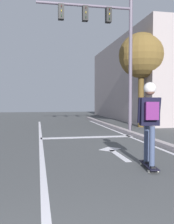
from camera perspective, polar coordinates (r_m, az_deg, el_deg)
The scene contains 10 objects.
lane_line_center at distance 7.02m, azimuth -10.28°, elevation -9.03°, with size 0.12×20.00×0.01m, color silver.
lane_line_curbside at distance 7.85m, azimuth 15.82°, elevation -7.85°, with size 0.12×20.00×0.01m, color silver.
stop_bar at distance 9.70m, azimuth 0.17°, elevation -5.74°, with size 3.57×0.40×0.01m, color silver.
lane_arrow_stem at distance 6.61m, azimuth 7.36°, elevation -9.74°, with size 0.16×1.40×0.01m, color silver.
lane_arrow_head at distance 7.41m, azimuth 5.26°, elevation -8.38°, with size 0.56×0.44×0.01m, color silver.
curb_strip at distance 7.95m, azimuth 17.45°, elevation -7.24°, with size 0.24×24.00×0.14m, color #A79B9D.
skateboard at distance 5.50m, azimuth 13.88°, elevation -11.67°, with size 0.31×0.87×0.08m.
skater at distance 5.32m, azimuth 14.06°, elevation -0.08°, with size 0.47×0.63×1.71m.
traffic_signal_mast at distance 11.66m, azimuth 4.27°, elevation 16.80°, with size 4.28×0.34×5.95m.
roadside_tree at distance 13.84m, azimuth 12.23°, elevation 12.26°, with size 2.38×2.38×4.97m.
Camera 1 is at (-0.13, -0.88, 1.42)m, focal length 40.26 mm.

